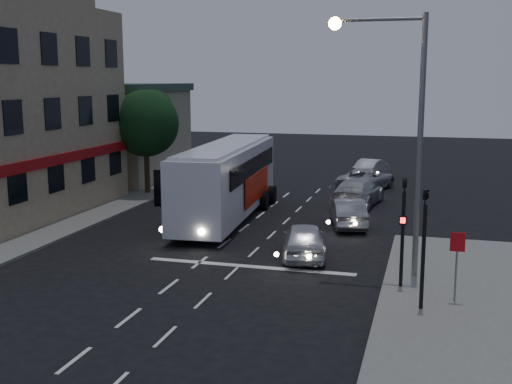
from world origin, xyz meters
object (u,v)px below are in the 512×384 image
(car_sedan_a, at_px, (348,213))
(traffic_signal_side, at_px, (424,234))
(car_sedan_b, at_px, (358,192))
(streetlight, at_px, (401,115))
(car_extra, at_px, (372,168))
(regulatory_sign, at_px, (457,255))
(car_sedan_c, at_px, (367,179))
(tour_bus, at_px, (227,178))
(traffic_signal_main, at_px, (403,219))
(car_suv, at_px, (304,240))
(street_tree, at_px, (146,120))

(car_sedan_a, distance_m, traffic_signal_side, 11.54)
(car_sedan_b, height_order, streetlight, streetlight)
(car_extra, relative_size, regulatory_sign, 1.84)
(car_sedan_c, xyz_separation_m, regulatory_sign, (4.81, -20.44, 0.91))
(tour_bus, xyz_separation_m, traffic_signal_main, (9.03, -9.10, 0.39))
(car_sedan_b, bearing_deg, car_extra, -81.02)
(car_suv, xyz_separation_m, street_tree, (-11.92, 11.22, 3.79))
(regulatory_sign, bearing_deg, traffic_signal_side, -136.08)
(car_sedan_a, relative_size, car_extra, 1.01)
(car_sedan_b, relative_size, car_sedan_c, 1.05)
(car_sedan_a, distance_m, street_tree, 14.49)
(streetlight, bearing_deg, car_sedan_a, 109.66)
(traffic_signal_side, xyz_separation_m, street_tree, (-16.51, 16.22, 2.08))
(car_sedan_b, xyz_separation_m, traffic_signal_main, (3.06, -14.15, 1.67))
(car_sedan_a, height_order, regulatory_sign, regulatory_sign)
(car_sedan_c, bearing_deg, regulatory_sign, 121.91)
(car_extra, distance_m, streetlight, 24.04)
(car_sedan_c, relative_size, traffic_signal_main, 1.21)
(car_sedan_b, distance_m, car_sedan_c, 5.28)
(car_sedan_a, xyz_separation_m, regulatory_sign, (4.61, -9.86, 0.92))
(regulatory_sign, bearing_deg, car_sedan_b, 107.42)
(tour_bus, distance_m, traffic_signal_main, 12.83)
(car_sedan_c, xyz_separation_m, traffic_signal_main, (3.11, -19.43, 1.73))
(car_sedan_a, relative_size, street_tree, 0.66)
(car_extra, distance_m, traffic_signal_side, 27.06)
(car_extra, bearing_deg, traffic_signal_main, 110.98)
(street_tree, bearing_deg, streetlight, -39.51)
(traffic_signal_main, bearing_deg, tour_bus, 134.80)
(car_suv, bearing_deg, regulatory_sign, 132.30)
(tour_bus, relative_size, traffic_signal_main, 3.02)
(car_sedan_c, height_order, traffic_signal_side, traffic_signal_side)
(car_sedan_b, relative_size, streetlight, 0.58)
(car_sedan_b, xyz_separation_m, regulatory_sign, (4.76, -15.16, 0.84))
(car_sedan_c, distance_m, regulatory_sign, 21.02)
(tour_bus, relative_size, car_sedan_c, 2.50)
(car_suv, distance_m, traffic_signal_main, 5.21)
(tour_bus, height_order, streetlight, streetlight)
(traffic_signal_main, height_order, traffic_signal_side, same)
(tour_bus, relative_size, streetlight, 1.37)
(car_extra, height_order, traffic_signal_side, traffic_signal_side)
(car_sedan_a, distance_m, streetlight, 9.37)
(car_extra, relative_size, streetlight, 0.45)
(car_sedan_b, bearing_deg, car_sedan_c, -81.69)
(car_suv, height_order, car_extra, car_suv)
(traffic_signal_main, distance_m, street_tree, 21.38)
(car_sedan_a, xyz_separation_m, car_sedan_b, (-0.15, 5.30, 0.08))
(car_sedan_b, distance_m, traffic_signal_main, 14.57)
(car_sedan_b, distance_m, street_tree, 13.29)
(car_sedan_b, distance_m, car_extra, 10.58)
(traffic_signal_side, bearing_deg, tour_bus, 131.32)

